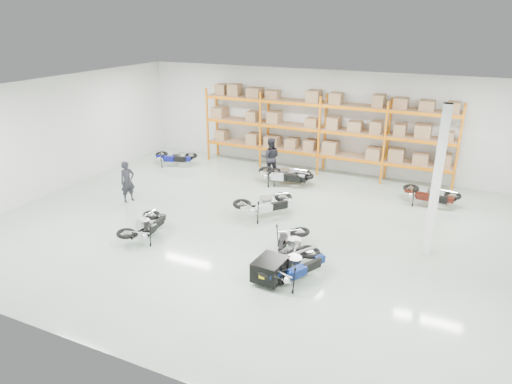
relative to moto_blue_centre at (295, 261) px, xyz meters
The scene contains 14 objects.
room 3.73m from the moto_blue_centre, 129.44° to the left, with size 18.00×18.00×18.00m.
pallet_rack 9.42m from the moto_blue_centre, 103.19° to the left, with size 11.28×0.98×3.62m.
structural_column 4.67m from the moto_blue_centre, 44.83° to the left, with size 0.25×0.25×4.50m, color white.
moto_blue_centre is the anchor object (origin of this frame).
moto_silver_left 4.26m from the moto_blue_centre, 124.33° to the left, with size 0.87×1.95×1.19m, color silver, non-canonical shape.
moto_black_far_left 5.22m from the moto_blue_centre, behind, with size 0.78×1.75×1.07m, color black, non-canonical shape.
moto_touring_right 1.33m from the moto_blue_centre, 114.78° to the left, with size 0.76×1.71×1.04m, color black, non-canonical shape.
trailer 0.71m from the moto_blue_centre, 144.93° to the right, with size 0.82×1.57×0.65m.
moto_back_a 11.20m from the moto_blue_centre, 140.84° to the left, with size 0.79×1.77×1.08m, color navy, non-canonical shape.
moto_back_b 7.41m from the moto_blue_centre, 114.02° to the left, with size 0.86×1.94×1.18m, color silver, non-canonical shape.
moto_back_c 7.38m from the moto_blue_centre, 112.24° to the left, with size 0.76×1.72×1.05m, color black, non-canonical shape.
moto_back_d 7.54m from the moto_blue_centre, 68.25° to the left, with size 0.81×1.81×1.11m, color #41120D, non-canonical shape.
person_left 8.15m from the moto_blue_centre, 161.58° to the left, with size 0.58×0.38×1.59m, color black.
person_back 8.49m from the moto_blue_centre, 117.69° to the left, with size 0.85×0.66×1.75m, color black.
Camera 1 is at (5.66, -12.71, 6.69)m, focal length 32.00 mm.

